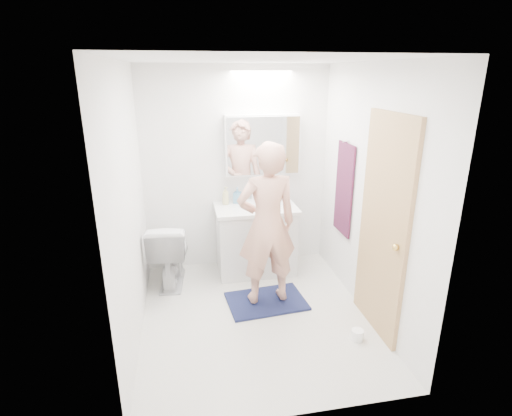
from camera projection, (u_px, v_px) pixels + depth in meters
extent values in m
plane|color=silver|center=(256.00, 316.00, 3.98)|extent=(2.50, 2.50, 0.00)
plane|color=white|center=(256.00, 59.00, 3.21)|extent=(2.50, 2.50, 0.00)
plane|color=white|center=(236.00, 170.00, 4.76)|extent=(2.50, 0.00, 2.50)
plane|color=white|center=(293.00, 263.00, 2.43)|extent=(2.50, 0.00, 2.50)
plane|color=white|center=(129.00, 209.00, 3.40)|extent=(0.00, 2.50, 2.50)
plane|color=white|center=(369.00, 195.00, 3.79)|extent=(0.00, 2.50, 2.50)
cube|color=silver|center=(256.00, 241.00, 4.78)|extent=(0.90, 0.55, 0.78)
cube|color=white|center=(256.00, 208.00, 4.65)|extent=(0.95, 0.58, 0.04)
cylinder|color=silver|center=(255.00, 205.00, 4.67)|extent=(0.36, 0.36, 0.03)
cylinder|color=silver|center=(252.00, 195.00, 4.82)|extent=(0.02, 0.02, 0.16)
cube|color=white|center=(262.00, 145.00, 4.64)|extent=(0.88, 0.14, 0.70)
cube|color=silver|center=(264.00, 146.00, 4.57)|extent=(0.84, 0.01, 0.66)
imported|color=silver|center=(170.00, 252.00, 4.50)|extent=(0.49, 0.78, 0.75)
cube|color=#152343|center=(266.00, 301.00, 4.21)|extent=(0.85, 0.62, 0.02)
imported|color=tan|center=(267.00, 225.00, 3.93)|extent=(0.64, 0.45, 1.66)
cube|color=tan|center=(383.00, 228.00, 3.52)|extent=(0.04, 0.80, 2.00)
sphere|color=gold|center=(396.00, 247.00, 3.25)|extent=(0.06, 0.06, 0.06)
cube|color=#101935|center=(344.00, 189.00, 4.33)|extent=(0.02, 0.42, 1.00)
cylinder|color=silver|center=(346.00, 141.00, 4.16)|extent=(0.07, 0.02, 0.02)
imported|color=#C9C382|center=(226.00, 196.00, 4.69)|extent=(0.12, 0.12, 0.21)
imported|color=teal|center=(237.00, 195.00, 4.75)|extent=(0.11, 0.11, 0.19)
imported|color=#3B41B1|center=(273.00, 198.00, 4.82)|extent=(0.13, 0.13, 0.09)
cylinder|color=white|center=(357.00, 335.00, 3.61)|extent=(0.11, 0.11, 0.10)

